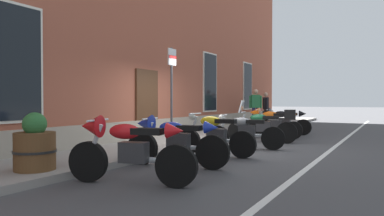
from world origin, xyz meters
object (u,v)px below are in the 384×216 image
(motorcycle_black_sport, at_px, (281,120))
(parking_sign, at_px, (172,82))
(pedestrian_striped_shirt, at_px, (256,105))
(barrel_planter, at_px, (35,146))
(motorcycle_yellow_naked, at_px, (214,135))
(motorcycle_orange_sport, at_px, (271,122))
(motorcycle_grey_naked, at_px, (244,132))
(motorcycle_blue_sport, at_px, (172,139))
(motorcycle_green_touring, at_px, (265,125))
(pedestrian_dark_jacket, at_px, (266,107))
(motorcycle_red_sport, at_px, (126,147))

(motorcycle_black_sport, relative_size, parking_sign, 0.82)
(parking_sign, bearing_deg, pedestrian_striped_shirt, 3.23)
(barrel_planter, bearing_deg, pedestrian_striped_shirt, 1.44)
(motorcycle_yellow_naked, relative_size, motorcycle_orange_sport, 1.01)
(motorcycle_grey_naked, relative_size, parking_sign, 0.81)
(motorcycle_blue_sport, relative_size, motorcycle_green_touring, 1.01)
(pedestrian_dark_jacket, distance_m, barrel_planter, 12.69)
(motorcycle_green_touring, relative_size, parking_sign, 0.83)
(motorcycle_red_sport, xyz_separation_m, motorcycle_orange_sport, (7.72, 0.10, -0.00))
(pedestrian_dark_jacket, height_order, parking_sign, parking_sign)
(motorcycle_grey_naked, relative_size, motorcycle_black_sport, 0.99)
(motorcycle_yellow_naked, xyz_separation_m, motorcycle_green_touring, (3.20, -0.21, 0.06))
(motorcycle_grey_naked, xyz_separation_m, motorcycle_orange_sport, (2.98, 0.20, 0.11))
(motorcycle_red_sport, height_order, pedestrian_dark_jacket, pedestrian_dark_jacket)
(motorcycle_blue_sport, xyz_separation_m, motorcycle_green_touring, (4.80, -0.33, -0.01))
(motorcycle_yellow_naked, xyz_separation_m, motorcycle_grey_naked, (1.54, -0.15, -0.03))
(pedestrian_striped_shirt, bearing_deg, barrel_planter, -178.56)
(motorcycle_green_touring, xyz_separation_m, pedestrian_dark_jacket, (5.88, 1.92, 0.47))
(motorcycle_green_touring, height_order, pedestrian_striped_shirt, pedestrian_striped_shirt)
(motorcycle_black_sport, distance_m, pedestrian_striped_shirt, 2.66)
(motorcycle_red_sport, xyz_separation_m, parking_sign, (3.60, 1.51, 1.21))
(motorcycle_black_sport, relative_size, pedestrian_striped_shirt, 1.23)
(motorcycle_blue_sport, xyz_separation_m, pedestrian_striped_shirt, (9.74, 1.77, 0.55))
(motorcycle_grey_naked, height_order, pedestrian_dark_jacket, pedestrian_dark_jacket)
(motorcycle_green_touring, distance_m, parking_sign, 3.48)
(pedestrian_dark_jacket, bearing_deg, motorcycle_yellow_naked, -169.31)
(motorcycle_green_touring, relative_size, motorcycle_orange_sport, 1.08)
(motorcycle_green_touring, bearing_deg, motorcycle_black_sport, 6.70)
(motorcycle_blue_sport, distance_m, motorcycle_grey_naked, 3.15)
(motorcycle_green_touring, xyz_separation_m, motorcycle_black_sport, (3.01, 0.35, 0.01))
(motorcycle_orange_sport, bearing_deg, motorcycle_grey_naked, -176.25)
(motorcycle_green_touring, height_order, motorcycle_black_sport, motorcycle_green_touring)
(motorcycle_yellow_naked, relative_size, barrel_planter, 2.05)
(motorcycle_grey_naked, distance_m, motorcycle_green_touring, 1.66)
(motorcycle_red_sport, xyz_separation_m, motorcycle_blue_sport, (1.59, 0.18, -0.02))
(pedestrian_striped_shirt, xyz_separation_m, pedestrian_dark_jacket, (0.94, -0.17, -0.09))
(motorcycle_red_sport, distance_m, motorcycle_green_touring, 6.39)
(motorcycle_green_touring, relative_size, pedestrian_dark_jacket, 1.35)
(parking_sign, distance_m, barrel_planter, 4.21)
(motorcycle_red_sport, xyz_separation_m, pedestrian_dark_jacket, (12.27, 1.77, 0.44))
(motorcycle_red_sport, height_order, pedestrian_striped_shirt, pedestrian_striped_shirt)
(motorcycle_orange_sport, distance_m, pedestrian_dark_jacket, 4.87)
(motorcycle_red_sport, distance_m, pedestrian_dark_jacket, 12.40)
(motorcycle_orange_sport, xyz_separation_m, parking_sign, (-4.12, 1.41, 1.22))
(motorcycle_orange_sport, height_order, motorcycle_black_sport, motorcycle_orange_sport)
(motorcycle_blue_sport, height_order, parking_sign, parking_sign)
(motorcycle_blue_sport, distance_m, motorcycle_black_sport, 7.81)
(motorcycle_black_sport, bearing_deg, barrel_planter, 171.63)
(motorcycle_red_sport, xyz_separation_m, motorcycle_grey_naked, (4.73, -0.10, -0.11))
(motorcycle_black_sport, distance_m, pedestrian_dark_jacket, 3.30)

